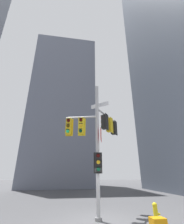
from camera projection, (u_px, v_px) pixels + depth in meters
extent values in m
plane|color=#474749|center=(99.00, 221.00, 7.89)|extent=(120.00, 120.00, 0.00)
cube|color=slate|center=(63.00, 111.00, 35.07)|extent=(12.57, 12.57, 30.75)
cylinder|color=#B2B2B5|center=(98.00, 143.00, 9.35)|extent=(0.21, 0.21, 7.85)
cylinder|color=gray|center=(98.00, 219.00, 7.92)|extent=(0.37, 0.37, 0.16)
cylinder|color=#B2B2B5|center=(107.00, 116.00, 11.49)|extent=(2.05, 2.60, 0.11)
cylinder|color=#B2B2B5|center=(82.00, 117.00, 10.10)|extent=(1.99, 0.68, 0.11)
cube|color=black|center=(107.00, 122.00, 10.79)|extent=(0.32, 0.40, 1.14)
cube|color=black|center=(104.00, 122.00, 10.88)|extent=(0.48, 0.48, 1.00)
cylinder|color=red|center=(102.00, 118.00, 11.10)|extent=(0.17, 0.19, 0.20)
cube|color=black|center=(102.00, 116.00, 11.14)|extent=(0.19, 0.22, 0.02)
cylinder|color=#3C2C06|center=(102.00, 123.00, 10.97)|extent=(0.17, 0.19, 0.20)
cube|color=black|center=(102.00, 121.00, 11.01)|extent=(0.19, 0.22, 0.02)
cylinder|color=#06311C|center=(102.00, 127.00, 10.84)|extent=(0.17, 0.19, 0.20)
cube|color=black|center=(102.00, 126.00, 10.88)|extent=(0.19, 0.22, 0.02)
cube|color=gold|center=(112.00, 125.00, 11.51)|extent=(0.32, 0.40, 1.14)
cube|color=gold|center=(109.00, 125.00, 11.60)|extent=(0.48, 0.48, 1.00)
cylinder|color=#360605|center=(107.00, 121.00, 11.81)|extent=(0.17, 0.19, 0.20)
cube|color=black|center=(107.00, 120.00, 11.86)|extent=(0.19, 0.22, 0.02)
cylinder|color=yellow|center=(107.00, 126.00, 11.68)|extent=(0.17, 0.19, 0.20)
cube|color=black|center=(107.00, 124.00, 11.73)|extent=(0.19, 0.22, 0.02)
cylinder|color=#06311C|center=(107.00, 130.00, 11.55)|extent=(0.17, 0.19, 0.20)
cube|color=black|center=(107.00, 129.00, 11.60)|extent=(0.19, 0.22, 0.02)
cube|color=black|center=(116.00, 128.00, 12.23)|extent=(0.32, 0.40, 1.14)
cube|color=black|center=(114.00, 128.00, 12.31)|extent=(0.48, 0.48, 1.00)
cylinder|color=#360605|center=(111.00, 124.00, 12.53)|extent=(0.17, 0.19, 0.20)
cube|color=black|center=(111.00, 123.00, 12.58)|extent=(0.19, 0.22, 0.02)
cylinder|color=yellow|center=(111.00, 128.00, 12.40)|extent=(0.17, 0.19, 0.20)
cube|color=black|center=(111.00, 127.00, 12.45)|extent=(0.19, 0.22, 0.02)
cylinder|color=#06311C|center=(111.00, 133.00, 12.27)|extent=(0.17, 0.19, 0.20)
cube|color=black|center=(111.00, 131.00, 12.32)|extent=(0.19, 0.22, 0.02)
cube|color=yellow|center=(82.00, 127.00, 10.05)|extent=(0.47, 0.16, 1.14)
cube|color=yellow|center=(81.00, 126.00, 9.88)|extent=(0.42, 0.42, 1.00)
cylinder|color=#360605|center=(81.00, 120.00, 9.82)|extent=(0.21, 0.11, 0.20)
cube|color=black|center=(81.00, 118.00, 9.86)|extent=(0.23, 0.13, 0.02)
cylinder|color=yellow|center=(81.00, 125.00, 9.69)|extent=(0.21, 0.11, 0.20)
cube|color=black|center=(81.00, 123.00, 9.73)|extent=(0.23, 0.13, 0.02)
cylinder|color=#06311C|center=(81.00, 131.00, 9.56)|extent=(0.21, 0.11, 0.20)
cube|color=black|center=(81.00, 129.00, 9.60)|extent=(0.23, 0.13, 0.02)
cube|color=gold|center=(70.00, 127.00, 10.14)|extent=(0.47, 0.16, 1.14)
cube|color=gold|center=(69.00, 127.00, 9.97)|extent=(0.42, 0.42, 1.00)
cylinder|color=#360605|center=(68.00, 121.00, 9.91)|extent=(0.21, 0.11, 0.20)
cube|color=black|center=(68.00, 119.00, 9.95)|extent=(0.23, 0.13, 0.02)
cylinder|color=#3C2C06|center=(68.00, 126.00, 9.78)|extent=(0.21, 0.11, 0.20)
cube|color=black|center=(68.00, 124.00, 9.82)|extent=(0.23, 0.13, 0.02)
cylinder|color=#19C672|center=(68.00, 131.00, 9.65)|extent=(0.21, 0.11, 0.20)
cube|color=black|center=(68.00, 129.00, 9.69)|extent=(0.23, 0.13, 0.02)
cube|color=black|center=(98.00, 163.00, 8.83)|extent=(0.48, 0.09, 1.14)
cube|color=black|center=(98.00, 162.00, 8.65)|extent=(0.38, 0.38, 1.00)
cylinder|color=#360605|center=(98.00, 156.00, 8.60)|extent=(0.21, 0.09, 0.20)
cube|color=black|center=(98.00, 153.00, 8.64)|extent=(0.23, 0.10, 0.02)
cylinder|color=yellow|center=(98.00, 162.00, 8.47)|extent=(0.21, 0.09, 0.20)
cube|color=black|center=(98.00, 160.00, 8.51)|extent=(0.23, 0.10, 0.02)
cylinder|color=#06311C|center=(98.00, 169.00, 8.34)|extent=(0.21, 0.09, 0.20)
cube|color=black|center=(98.00, 167.00, 8.38)|extent=(0.23, 0.10, 0.02)
cube|color=white|center=(100.00, 105.00, 10.61)|extent=(1.03, 0.90, 0.28)
cube|color=#19479E|center=(100.00, 105.00, 10.61)|extent=(0.99, 0.87, 0.24)
cube|color=red|center=(101.00, 135.00, 9.52)|extent=(0.19, 0.62, 0.80)
cube|color=white|center=(101.00, 135.00, 9.52)|extent=(0.18, 0.58, 0.76)
cylinder|color=yellow|center=(156.00, 215.00, 7.56)|extent=(0.22, 0.22, 0.73)
sphere|color=yellow|center=(155.00, 205.00, 7.71)|extent=(0.23, 0.23, 0.23)
cylinder|color=yellow|center=(159.00, 214.00, 7.59)|extent=(0.10, 0.09, 0.09)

